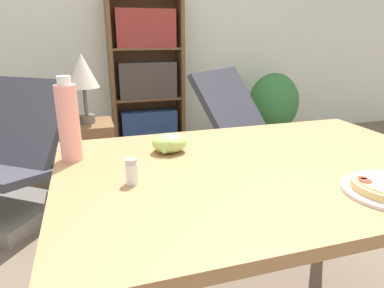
{
  "coord_description": "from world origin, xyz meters",
  "views": [
    {
      "loc": [
        -0.51,
        -1.05,
        1.17
      ],
      "look_at": [
        -0.19,
        -0.02,
        0.82
      ],
      "focal_mm": 32.0,
      "sensor_mm": 36.0,
      "label": 1
    }
  ],
  "objects_px": {
    "drink_bottle": "(69,122)",
    "lounge_chair_far": "(246,145)",
    "side_table": "(91,161)",
    "potted_plant_floor": "(273,107)",
    "salt_shaker": "(132,172)",
    "grape_bunch": "(170,143)",
    "table_lamp": "(83,74)",
    "lounge_chair_near": "(7,175)",
    "bookshelf": "(147,78)"
  },
  "relations": [
    {
      "from": "grape_bunch",
      "to": "drink_bottle",
      "type": "distance_m",
      "value": 0.35
    },
    {
      "from": "grape_bunch",
      "to": "drink_bottle",
      "type": "height_order",
      "value": "drink_bottle"
    },
    {
      "from": "bookshelf",
      "to": "grape_bunch",
      "type": "bearing_deg",
      "value": -98.04
    },
    {
      "from": "drink_bottle",
      "to": "grape_bunch",
      "type": "bearing_deg",
      "value": -4.35
    },
    {
      "from": "lounge_chair_far",
      "to": "potted_plant_floor",
      "type": "xyz_separation_m",
      "value": [
        0.69,
        0.78,
        0.13
      ]
    },
    {
      "from": "grape_bunch",
      "to": "side_table",
      "type": "xyz_separation_m",
      "value": [
        -0.28,
        1.28,
        -0.51
      ]
    },
    {
      "from": "drink_bottle",
      "to": "side_table",
      "type": "bearing_deg",
      "value": 87.64
    },
    {
      "from": "table_lamp",
      "to": "salt_shaker",
      "type": "bearing_deg",
      "value": -85.62
    },
    {
      "from": "table_lamp",
      "to": "potted_plant_floor",
      "type": "relative_size",
      "value": 0.61
    },
    {
      "from": "drink_bottle",
      "to": "potted_plant_floor",
      "type": "distance_m",
      "value": 2.9
    },
    {
      "from": "drink_bottle",
      "to": "lounge_chair_far",
      "type": "bearing_deg",
      "value": 44.55
    },
    {
      "from": "grape_bunch",
      "to": "salt_shaker",
      "type": "xyz_separation_m",
      "value": [
        -0.17,
        -0.23,
        0.0
      ]
    },
    {
      "from": "lounge_chair_near",
      "to": "lounge_chair_far",
      "type": "distance_m",
      "value": 1.78
    },
    {
      "from": "drink_bottle",
      "to": "lounge_chair_near",
      "type": "height_order",
      "value": "drink_bottle"
    },
    {
      "from": "salt_shaker",
      "to": "lounge_chair_far",
      "type": "bearing_deg",
      "value": 53.65
    },
    {
      "from": "bookshelf",
      "to": "salt_shaker",
      "type": "bearing_deg",
      "value": -100.92
    },
    {
      "from": "salt_shaker",
      "to": "bookshelf",
      "type": "distance_m",
      "value": 2.66
    },
    {
      "from": "grape_bunch",
      "to": "drink_bottle",
      "type": "xyz_separation_m",
      "value": [
        -0.34,
        0.03,
        0.1
      ]
    },
    {
      "from": "grape_bunch",
      "to": "bookshelf",
      "type": "height_order",
      "value": "bookshelf"
    },
    {
      "from": "lounge_chair_near",
      "to": "lounge_chair_far",
      "type": "bearing_deg",
      "value": 39.98
    },
    {
      "from": "bookshelf",
      "to": "potted_plant_floor",
      "type": "xyz_separation_m",
      "value": [
        1.31,
        -0.3,
        -0.32
      ]
    },
    {
      "from": "grape_bunch",
      "to": "table_lamp",
      "type": "distance_m",
      "value": 1.32
    },
    {
      "from": "lounge_chair_near",
      "to": "lounge_chair_far",
      "type": "relative_size",
      "value": 1.0
    },
    {
      "from": "grape_bunch",
      "to": "table_lamp",
      "type": "height_order",
      "value": "table_lamp"
    },
    {
      "from": "lounge_chair_far",
      "to": "lounge_chair_near",
      "type": "bearing_deg",
      "value": 147.71
    },
    {
      "from": "lounge_chair_far",
      "to": "salt_shaker",
      "type": "bearing_deg",
      "value": -162.59
    },
    {
      "from": "salt_shaker",
      "to": "potted_plant_floor",
      "type": "distance_m",
      "value": 2.96
    },
    {
      "from": "grape_bunch",
      "to": "table_lamp",
      "type": "relative_size",
      "value": 0.27
    },
    {
      "from": "lounge_chair_far",
      "to": "potted_plant_floor",
      "type": "height_order",
      "value": "lounge_chair_far"
    },
    {
      "from": "drink_bottle",
      "to": "potted_plant_floor",
      "type": "height_order",
      "value": "drink_bottle"
    },
    {
      "from": "lounge_chair_far",
      "to": "grape_bunch",
      "type": "bearing_deg",
      "value": -162.67
    },
    {
      "from": "potted_plant_floor",
      "to": "table_lamp",
      "type": "bearing_deg",
      "value": -157.66
    },
    {
      "from": "salt_shaker",
      "to": "side_table",
      "type": "distance_m",
      "value": 1.6
    },
    {
      "from": "salt_shaker",
      "to": "lounge_chair_near",
      "type": "relative_size",
      "value": 0.07
    },
    {
      "from": "lounge_chair_near",
      "to": "lounge_chair_far",
      "type": "xyz_separation_m",
      "value": [
        1.78,
        0.12,
        0.0
      ]
    },
    {
      "from": "salt_shaker",
      "to": "potted_plant_floor",
      "type": "bearing_deg",
      "value": 51.83
    },
    {
      "from": "grape_bunch",
      "to": "side_table",
      "type": "distance_m",
      "value": 1.41
    },
    {
      "from": "salt_shaker",
      "to": "bookshelf",
      "type": "height_order",
      "value": "bookshelf"
    },
    {
      "from": "grape_bunch",
      "to": "lounge_chair_far",
      "type": "height_order",
      "value": "lounge_chair_far"
    },
    {
      "from": "lounge_chair_far",
      "to": "side_table",
      "type": "xyz_separation_m",
      "value": [
        -1.25,
        -0.02,
        0.0
      ]
    },
    {
      "from": "bookshelf",
      "to": "side_table",
      "type": "bearing_deg",
      "value": -119.56
    },
    {
      "from": "grape_bunch",
      "to": "potted_plant_floor",
      "type": "bearing_deg",
      "value": 51.58
    },
    {
      "from": "lounge_chair_near",
      "to": "bookshelf",
      "type": "height_order",
      "value": "bookshelf"
    },
    {
      "from": "side_table",
      "to": "table_lamp",
      "type": "height_order",
      "value": "table_lamp"
    },
    {
      "from": "drink_bottle",
      "to": "lounge_chair_far",
      "type": "xyz_separation_m",
      "value": [
        1.3,
        1.28,
        -0.61
      ]
    },
    {
      "from": "potted_plant_floor",
      "to": "side_table",
      "type": "bearing_deg",
      "value": -157.66
    },
    {
      "from": "side_table",
      "to": "potted_plant_floor",
      "type": "bearing_deg",
      "value": 22.34
    },
    {
      "from": "potted_plant_floor",
      "to": "bookshelf",
      "type": "bearing_deg",
      "value": 167.2
    },
    {
      "from": "drink_bottle",
      "to": "side_table",
      "type": "height_order",
      "value": "drink_bottle"
    },
    {
      "from": "drink_bottle",
      "to": "bookshelf",
      "type": "xyz_separation_m",
      "value": [
        0.67,
        2.35,
        -0.16
      ]
    }
  ]
}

